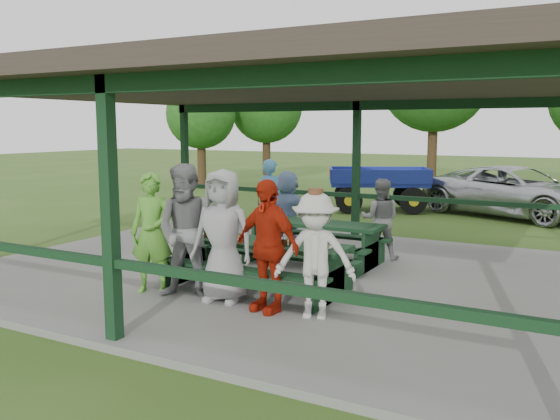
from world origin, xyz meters
The scene contains 19 objects.
ground centered at (0.00, 0.00, 0.00)m, with size 90.00×90.00×0.00m, color #33571B.
concrete_slab centered at (0.00, 0.00, 0.05)m, with size 10.00×8.00×0.10m, color slate.
pavilion_structure centered at (0.00, 0.00, 3.17)m, with size 10.60×8.60×3.24m.
picnic_table_near centered at (0.38, -1.20, 0.58)m, with size 2.85×1.39×0.75m.
picnic_table_far centered at (0.38, 0.80, 0.57)m, with size 2.50×1.39×0.75m.
table_setting centered at (0.19, -1.18, 0.88)m, with size 2.42×0.45×0.10m.
contestant_green centered at (-0.90, -2.06, 0.99)m, with size 0.65×0.43×1.78m, color #57A331.
contestant_grey_left centered at (-0.25, -2.05, 1.06)m, with size 0.94×0.73×1.93m, color gray.
contestant_grey_mid centered at (0.28, -1.96, 1.03)m, with size 0.91×0.59×1.87m, color gray.
contestant_red centered at (1.03, -2.04, 0.98)m, with size 1.04×0.43×1.77m, color #B3200C.
contestant_white_fedora centered at (1.72, -2.00, 0.91)m, with size 1.18×0.88×1.67m.
spectator_lblue centered at (-0.63, 1.70, 0.89)m, with size 1.47×0.47×1.58m, color #809CC7.
spectator_blue centered at (-1.40, 2.35, 0.98)m, with size 0.64×0.42×1.76m, color teal.
spectator_grey centered at (1.30, 1.70, 0.85)m, with size 0.73×0.57×1.50m, color gray.
pickup_truck centered at (2.76, 9.12, 0.72)m, with size 2.38×5.16×1.43m, color silver.
farm_trailer centered at (-1.08, 8.51, 0.69)m, with size 3.93×2.70×1.40m.
tree_far_left centered at (-8.53, 14.60, 3.39)m, with size 3.21×3.21×5.02m.
tree_left centered at (-0.91, 14.07, 4.38)m, with size 4.13×4.13×6.46m.
tree_edge_left centered at (-9.97, 11.63, 3.04)m, with size 2.88×2.88×4.50m.
Camera 1 is at (4.85, -8.68, 2.54)m, focal length 38.00 mm.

